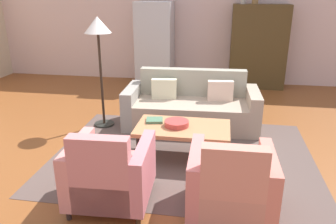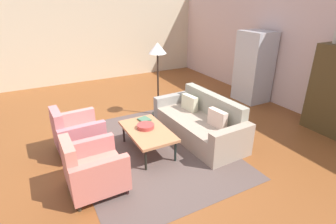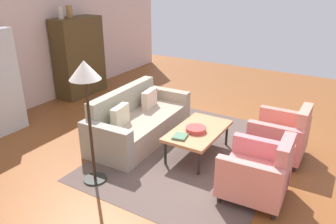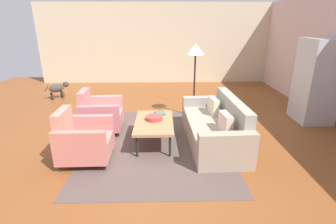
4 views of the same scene
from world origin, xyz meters
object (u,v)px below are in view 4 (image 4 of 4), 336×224
armchair_right (82,141)px  refrigerator (316,81)px  couch (217,128)px  floor_lamp (195,56)px  coffee_table (154,123)px  dog (58,88)px  armchair_left (99,115)px  book_stack (160,113)px  fruit_bowl (154,118)px

armchair_right → refrigerator: size_ratio=0.48×
couch → floor_lamp: bearing=9.0°
couch → coffee_table: bearing=87.9°
refrigerator → dog: bearing=-106.3°
coffee_table → floor_lamp: (-1.40, 0.91, 1.04)m
armchair_left → refrigerator: refrigerator is taller
armchair_right → floor_lamp: floor_lamp is taller
book_stack → floor_lamp: floor_lamp is taller
floor_lamp → couch: bearing=11.3°
armchair_left → refrigerator: 4.82m
armchair_left → fruit_bowl: (0.51, 1.17, 0.13)m
armchair_left → fruit_bowl: armchair_left is taller
floor_lamp → fruit_bowl: bearing=-34.5°
armchair_left → fruit_bowl: size_ratio=2.79×
dog → armchair_left: bearing=-93.4°
coffee_table → armchair_left: bearing=-117.1°
floor_lamp → book_stack: bearing=-38.3°
fruit_bowl → coffee_table: bearing=0.0°
armchair_right → book_stack: bearing=127.0°
fruit_bowl → refrigerator: refrigerator is taller
coffee_table → refrigerator: (-1.09, 3.59, 0.52)m
fruit_bowl → armchair_right: bearing=-59.7°
refrigerator → floor_lamp: (-0.31, -2.69, 0.52)m
fruit_bowl → floor_lamp: bearing=145.5°
couch → armchair_right: 2.43m
couch → armchair_left: bearing=73.6°
book_stack → fruit_bowl: bearing=-19.2°
book_stack → dog: 4.01m
armchair_left → refrigerator: bearing=93.0°
couch → armchair_right: size_ratio=2.42×
couch → fruit_bowl: couch is taller
couch → dog: (-3.00, -4.12, 0.03)m
couch → fruit_bowl: 1.20m
coffee_table → dog: bearing=-135.6°
armchair_left → floor_lamp: bearing=108.4°
couch → floor_lamp: size_ratio=1.24×
armchair_right → couch: bearing=103.5°
refrigerator → floor_lamp: 2.75m
book_stack → dog: dog is taller
coffee_table → armchair_left: armchair_left is taller
couch → refrigerator: (-1.09, 2.41, 0.64)m
book_stack → armchair_right: bearing=-52.0°
armchair_left → book_stack: bearing=78.0°
couch → dog: size_ratio=3.69×
couch → refrigerator: 2.72m
dog → refrigerator: bearing=-56.0°
dog → coffee_table: bearing=-85.4°
couch → dog: 5.10m
refrigerator → dog: size_ratio=3.20×
floor_lamp → dog: bearing=-112.6°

